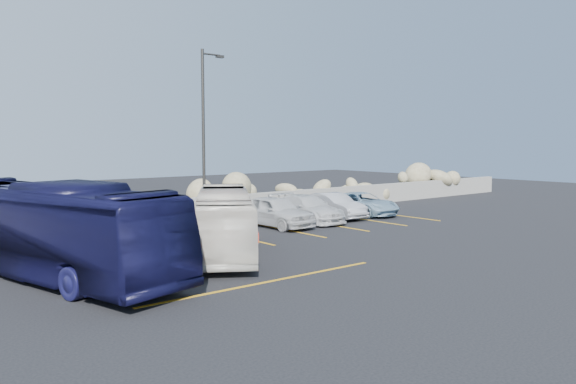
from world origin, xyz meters
TOP-DOWN VIEW (x-y plane):
  - ground at (0.00, 0.00)m, footprint 90.00×90.00m
  - seawall at (0.00, 12.00)m, footprint 60.00×0.40m
  - riprap_pile at (0.00, 13.20)m, footprint 54.00×2.80m
  - parking_lines at (4.64, 5.57)m, footprint 18.16×9.36m
  - lamppost at (2.56, 9.50)m, footprint 1.14×0.18m
  - vintage_bus at (0.35, 4.55)m, footprint 6.03×7.95m
  - tour_coach at (-5.51, 4.65)m, footprint 4.69×10.38m
  - car_a at (5.54, 8.20)m, footprint 1.83×4.29m
  - car_b at (9.71, 8.65)m, footprint 1.62×3.99m
  - car_c at (7.71, 8.47)m, footprint 2.02×4.60m
  - car_d at (11.80, 8.63)m, footprint 2.04×4.37m

SIDE VIEW (x-z plane):
  - ground at x=0.00m, z-range 0.00..0.00m
  - parking_lines at x=4.64m, z-range 0.00..0.01m
  - seawall at x=0.00m, z-range 0.00..1.20m
  - car_d at x=11.80m, z-range 0.00..1.21m
  - car_b at x=9.71m, z-range 0.00..1.29m
  - car_c at x=7.71m, z-range 0.00..1.31m
  - car_a at x=5.54m, z-range 0.00..1.44m
  - vintage_bus at x=0.35m, z-range 0.00..2.28m
  - riprap_pile at x=0.00m, z-range 0.00..2.60m
  - tour_coach at x=-5.51m, z-range 0.00..2.82m
  - lamppost at x=2.56m, z-range 0.30..8.30m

